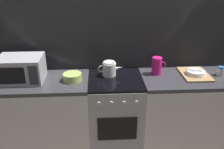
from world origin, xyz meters
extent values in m
plane|color=#6B6054|center=(0.00, 0.00, 0.00)|extent=(8.00, 8.00, 0.00)
cube|color=gray|center=(0.00, 0.33, 1.20)|extent=(3.60, 0.05, 2.40)
cube|color=#BCBCC1|center=(0.00, 0.30, 1.20)|extent=(3.58, 0.01, 2.39)
cube|color=silver|center=(-0.90, 0.00, 0.43)|extent=(1.20, 0.60, 0.86)
cube|color=#38383D|center=(-0.90, 0.00, 0.88)|extent=(1.20, 0.60, 0.04)
cube|color=#9E9EA3|center=(0.00, 0.00, 0.43)|extent=(0.60, 0.60, 0.87)
cube|color=black|center=(0.00, 0.00, 0.89)|extent=(0.59, 0.59, 0.03)
cube|color=black|center=(0.00, -0.30, 0.45)|extent=(0.42, 0.01, 0.28)
cylinder|color=#B7B7BC|center=(-0.19, -0.32, 0.78)|extent=(0.04, 0.02, 0.04)
cylinder|color=#B7B7BC|center=(-0.06, -0.32, 0.78)|extent=(0.04, 0.02, 0.04)
cylinder|color=#B7B7BC|center=(0.06, -0.32, 0.78)|extent=(0.04, 0.02, 0.04)
cylinder|color=#B7B7BC|center=(0.19, -0.32, 0.78)|extent=(0.04, 0.02, 0.04)
cube|color=silver|center=(0.90, 0.00, 0.43)|extent=(1.20, 0.60, 0.86)
cube|color=#38383D|center=(0.90, 0.00, 0.88)|extent=(1.20, 0.60, 0.04)
cube|color=#B2B2B7|center=(-1.00, 0.01, 1.04)|extent=(0.46, 0.34, 0.27)
cube|color=black|center=(-1.06, -0.16, 1.04)|extent=(0.28, 0.01, 0.17)
cube|color=#333338|center=(-0.84, -0.16, 1.04)|extent=(0.09, 0.01, 0.21)
cylinder|color=white|center=(-0.06, 0.09, 0.98)|extent=(0.15, 0.15, 0.15)
cylinder|color=white|center=(-0.06, 0.09, 1.06)|extent=(0.13, 0.13, 0.02)
cone|color=white|center=(0.05, 0.09, 0.99)|extent=(0.10, 0.04, 0.05)
torus|color=white|center=(-0.15, 0.09, 0.98)|extent=(0.08, 0.01, 0.08)
cylinder|color=#B7D166|center=(-0.47, -0.02, 0.94)|extent=(0.20, 0.20, 0.08)
cylinder|color=#E5197A|center=(0.47, 0.10, 1.00)|extent=(0.11, 0.11, 0.20)
torus|color=#E5197A|center=(0.54, 0.10, 1.01)|extent=(0.08, 0.01, 0.08)
cube|color=tan|center=(0.90, 0.04, 0.91)|extent=(0.30, 0.40, 0.02)
cylinder|color=white|center=(0.90, 0.02, 0.93)|extent=(0.22, 0.22, 0.01)
cylinder|color=white|center=(0.90, 0.02, 0.94)|extent=(0.21, 0.21, 0.01)
cylinder|color=white|center=(0.90, 0.02, 0.96)|extent=(0.21, 0.21, 0.01)
cylinder|color=silver|center=(0.92, 0.02, 0.97)|extent=(0.16, 0.07, 0.01)
cube|color=silver|center=(0.88, 0.03, 0.97)|extent=(0.16, 0.09, 0.00)
cylinder|color=silver|center=(1.19, 0.02, 0.94)|extent=(0.08, 0.08, 0.08)
cylinder|color=#2D6BAD|center=(1.19, 0.02, 0.99)|extent=(0.07, 0.07, 0.02)
camera|label=1|loc=(-0.18, -2.43, 2.05)|focal=39.27mm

